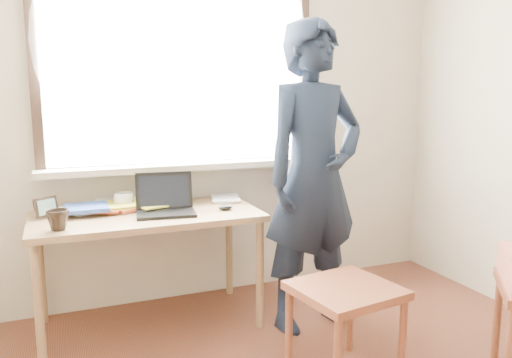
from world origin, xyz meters
name	(u,v)px	position (x,y,z in m)	size (l,w,h in m)	color
room_shell	(359,22)	(-0.02, 0.20, 1.64)	(3.52, 4.02, 2.61)	#C1B59B
desk	(147,225)	(-0.51, 1.63, 0.63)	(1.31, 0.66, 0.70)	olive
laptop	(165,204)	(-0.41, 1.60, 0.76)	(0.37, 0.32, 0.23)	black
mug_white	(124,201)	(-0.62, 1.81, 0.75)	(0.12, 0.12, 0.10)	white
mug_dark	(58,220)	(-1.00, 1.43, 0.76)	(0.12, 0.12, 0.11)	black
mouse	(225,207)	(-0.06, 1.53, 0.72)	(0.09, 0.06, 0.03)	black
desk_clutter	(97,208)	(-0.78, 1.79, 0.72)	(0.91, 0.51, 0.05)	#314EA1
book_a	(81,207)	(-0.87, 1.88, 0.71)	(0.20, 0.27, 0.03)	white
book_b	(212,199)	(-0.05, 1.83, 0.71)	(0.18, 0.25, 0.02)	white
picture_frame	(46,208)	(-1.06, 1.73, 0.76)	(0.12, 0.09, 0.11)	black
work_chair	(345,301)	(0.28, 0.69, 0.40)	(0.53, 0.51, 0.48)	brown
person	(314,177)	(0.41, 1.29, 0.91)	(0.67, 0.44, 1.83)	black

